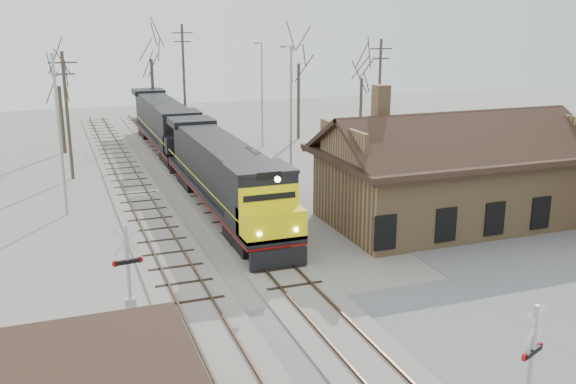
{
  "coord_description": "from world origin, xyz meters",
  "views": [
    {
      "loc": [
        -9.36,
        -18.38,
        11.53
      ],
      "look_at": [
        0.78,
        9.0,
        3.55
      ],
      "focal_mm": 40.0,
      "sensor_mm": 36.0,
      "label": 1
    }
  ],
  "objects": [
    {
      "name": "depot",
      "position": [
        11.99,
        12.0,
        2.41
      ],
      "size": [
        15.2,
        9.31,
        7.9
      ],
      "color": "#96774D",
      "rests_on": "ground"
    },
    {
      "name": "utility_pole_c",
      "position": [
        16.64,
        29.68,
        5.14
      ],
      "size": [
        2.0,
        0.24,
        9.83
      ],
      "color": "#382D23",
      "rests_on": "ground"
    },
    {
      "name": "streetlight_b",
      "position": [
        5.42,
        21.09,
        5.45
      ],
      "size": [
        0.25,
        2.04,
        9.81
      ],
      "color": "#A5A8AD",
      "rests_on": "ground"
    },
    {
      "name": "crossbuck_near",
      "position": [
        2.53,
        -5.78,
        1.88
      ],
      "size": [
        1.08,
        0.52,
        3.99
      ],
      "rotation": [
        0.0,
        0.0,
        0.4
      ],
      "color": "#A5A8AD",
      "rests_on": "ground"
    },
    {
      "name": "utility_pole_a",
      "position": [
        -8.3,
        30.27,
        4.84
      ],
      "size": [
        2.0,
        0.24,
        9.24
      ],
      "color": "#382D23",
      "rests_on": "ground"
    },
    {
      "name": "tree_b",
      "position": [
        -8.56,
        40.35,
        6.79
      ],
      "size": [
        3.89,
        3.89,
        9.54
      ],
      "color": "#382D23",
      "rests_on": "ground"
    },
    {
      "name": "locomotive_trailing",
      "position": [
        0.0,
        38.27,
        2.37
      ],
      "size": [
        3.03,
        20.32,
        4.27
      ],
      "color": "black",
      "rests_on": "ground"
    },
    {
      "name": "tree_e",
      "position": [
        19.56,
        38.81,
        6.68
      ],
      "size": [
        3.83,
        3.83,
        9.39
      ],
      "color": "#382D23",
      "rests_on": "ground"
    },
    {
      "name": "road",
      "position": [
        0.0,
        0.0,
        0.01
      ],
      "size": [
        60.0,
        9.0,
        0.03
      ],
      "primitive_type": "cube",
      "color": "slate",
      "rests_on": "ground"
    },
    {
      "name": "streetlight_a",
      "position": [
        -9.03,
        21.09,
        5.34
      ],
      "size": [
        0.25,
        2.04,
        9.6
      ],
      "color": "#A5A8AD",
      "rests_on": "ground"
    },
    {
      "name": "locomotive_lead",
      "position": [
        0.0,
        17.67,
        2.37
      ],
      "size": [
        3.03,
        20.32,
        4.51
      ],
      "color": "black",
      "rests_on": "ground"
    },
    {
      "name": "utility_pole_b",
      "position": [
        2.73,
        42.64,
        5.7
      ],
      "size": [
        2.0,
        0.24,
        10.93
      ],
      "color": "#382D23",
      "rests_on": "ground"
    },
    {
      "name": "track_main",
      "position": [
        0.0,
        15.0,
        0.07
      ],
      "size": [
        3.4,
        90.0,
        0.24
      ],
      "color": "gray",
      "rests_on": "ground"
    },
    {
      "name": "ground",
      "position": [
        0.0,
        0.0,
        0.0
      ],
      "size": [
        140.0,
        140.0,
        0.0
      ],
      "primitive_type": "plane",
      "color": "gray",
      "rests_on": "ground"
    },
    {
      "name": "crossbuck_far",
      "position": [
        -7.19,
        4.79,
        1.93
      ],
      "size": [
        1.18,
        0.31,
        4.12
      ],
      "rotation": [
        0.0,
        0.0,
        3.26
      ],
      "color": "#A5A8AD",
      "rests_on": "ground"
    },
    {
      "name": "streetlight_c",
      "position": [
        8.72,
        37.33,
        5.25
      ],
      "size": [
        0.25,
        2.04,
        9.42
      ],
      "color": "#A5A8AD",
      "rests_on": "ground"
    },
    {
      "name": "track_siding",
      "position": [
        -4.5,
        15.0,
        0.07
      ],
      "size": [
        3.4,
        90.0,
        0.24
      ],
      "color": "gray",
      "rests_on": "ground"
    },
    {
      "name": "tree_d",
      "position": [
        13.22,
        39.62,
        8.46
      ],
      "size": [
        4.85,
        4.85,
        11.88
      ],
      "color": "#382D23",
      "rests_on": "ground"
    },
    {
      "name": "tree_c",
      "position": [
        0.57,
        48.16,
        8.7
      ],
      "size": [
        4.98,
        4.98,
        12.21
      ],
      "color": "#382D23",
      "rests_on": "ground"
    }
  ]
}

